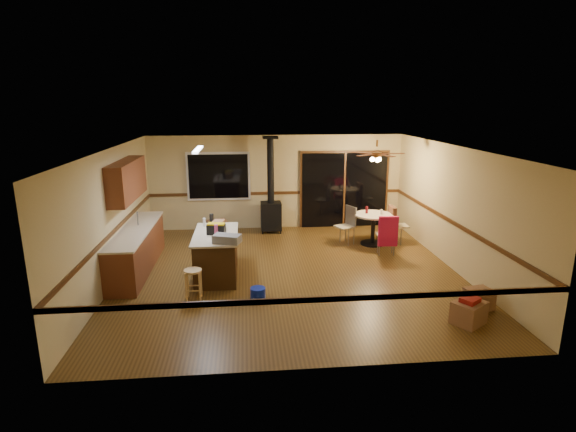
{
  "coord_description": "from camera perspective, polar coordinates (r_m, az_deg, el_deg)",
  "views": [
    {
      "loc": [
        -0.88,
        -8.79,
        3.5
      ],
      "look_at": [
        0.0,
        0.3,
        1.15
      ],
      "focal_mm": 28.0,
      "sensor_mm": 36.0,
      "label": 1
    }
  ],
  "objects": [
    {
      "name": "bar_stool",
      "position": [
        8.34,
        -11.9,
        -8.54
      ],
      "size": [
        0.41,
        0.41,
        0.58
      ],
      "primitive_type": "cylinder",
      "rotation": [
        0.0,
        0.0,
        0.36
      ],
      "color": "tan",
      "rests_on": "floor"
    },
    {
      "name": "toolbox_grey",
      "position": [
        8.54,
        -7.74,
        -2.88
      ],
      "size": [
        0.57,
        0.43,
        0.16
      ],
      "primitive_type": "cube",
      "rotation": [
        0.0,
        0.0,
        -0.34
      ],
      "color": "slate",
      "rests_on": "kitchen_island"
    },
    {
      "name": "lower_cabinets",
      "position": [
        10.05,
        -18.64,
        -4.13
      ],
      "size": [
        0.6,
        3.0,
        0.86
      ],
      "primitive_type": "cube",
      "color": "brown",
      "rests_on": "ground"
    },
    {
      "name": "wood_stove",
      "position": [
        12.18,
        -2.18,
        1.27
      ],
      "size": [
        0.55,
        0.5,
        2.52
      ],
      "color": "black",
      "rests_on": "ground"
    },
    {
      "name": "box_corner_b",
      "position": [
        8.56,
        23.04,
        -9.65
      ],
      "size": [
        0.49,
        0.44,
        0.35
      ],
      "primitive_type": "cube",
      "rotation": [
        0.0,
        0.0,
        0.18
      ],
      "color": "brown",
      "rests_on": "floor"
    },
    {
      "name": "wall_back",
      "position": [
        12.51,
        -1.42,
        4.31
      ],
      "size": [
        7.0,
        0.0,
        7.0
      ],
      "primitive_type": "plane",
      "rotation": [
        1.57,
        0.0,
        0.0
      ],
      "color": "tan",
      "rests_on": "ground"
    },
    {
      "name": "chair_rail",
      "position": [
        9.18,
        0.18,
        -1.37
      ],
      "size": [
        7.0,
        7.0,
        0.08
      ],
      "primitive_type": null,
      "color": "#462811",
      "rests_on": "ground"
    },
    {
      "name": "chair_right",
      "position": [
        11.55,
        13.17,
        -0.51
      ],
      "size": [
        0.47,
        0.44,
        0.7
      ],
      "color": "tan",
      "rests_on": "ground"
    },
    {
      "name": "kitchen_island",
      "position": [
        9.32,
        -9.07,
        -4.83
      ],
      "size": [
        0.88,
        1.68,
        0.9
      ],
      "color": "#351F0D",
      "rests_on": "ground"
    },
    {
      "name": "fluorescent_strip",
      "position": [
        9.18,
        -11.37,
        8.28
      ],
      "size": [
        0.1,
        1.2,
        0.04
      ],
      "primitive_type": "cube",
      "color": "white",
      "rests_on": "ceiling"
    },
    {
      "name": "bottle_dark",
      "position": [
        9.51,
        -9.66,
        -0.67
      ],
      "size": [
        0.1,
        0.1,
        0.31
      ],
      "primitive_type": "cylinder",
      "rotation": [
        0.0,
        0.0,
        0.19
      ],
      "color": "black",
      "rests_on": "kitchen_island"
    },
    {
      "name": "window",
      "position": [
        12.42,
        -8.81,
        5.0
      ],
      "size": [
        1.72,
        0.1,
        1.32
      ],
      "primitive_type": "cube",
      "color": "black",
      "rests_on": "ground"
    },
    {
      "name": "box_corner_a",
      "position": [
        7.96,
        21.96,
        -11.31
      ],
      "size": [
        0.63,
        0.61,
        0.37
      ],
      "primitive_type": "cube",
      "rotation": [
        0.0,
        0.0,
        0.6
      ],
      "color": "brown",
      "rests_on": "floor"
    },
    {
      "name": "floor",
      "position": [
        9.5,
        0.18,
        -7.18
      ],
      "size": [
        7.0,
        7.0,
        0.0
      ],
      "primitive_type": "plane",
      "color": "#533817",
      "rests_on": "ground"
    },
    {
      "name": "upper_cabinets",
      "position": [
        9.93,
        -19.77,
        4.31
      ],
      "size": [
        0.35,
        2.0,
        0.8
      ],
      "primitive_type": "cube",
      "color": "brown",
      "rests_on": "ground"
    },
    {
      "name": "countertop",
      "position": [
        9.93,
        -18.84,
        -1.67
      ],
      "size": [
        0.64,
        3.04,
        0.04
      ],
      "primitive_type": "cube",
      "color": "beige",
      "rests_on": "lower_cabinets"
    },
    {
      "name": "toolbox_black",
      "position": [
        9.11,
        -9.1,
        -1.69
      ],
      "size": [
        0.39,
        0.25,
        0.2
      ],
      "primitive_type": "cube",
      "rotation": [
        0.0,
        0.0,
        -0.19
      ],
      "color": "black",
      "rests_on": "kitchen_island"
    },
    {
      "name": "ceiling",
      "position": [
        8.88,
        0.19,
        8.61
      ],
      "size": [
        7.0,
        7.0,
        0.0
      ],
      "primitive_type": "plane",
      "rotation": [
        3.14,
        0.0,
        0.0
      ],
      "color": "silver",
      "rests_on": "ground"
    },
    {
      "name": "sliding_door",
      "position": [
        12.79,
        7.14,
        3.28
      ],
      "size": [
        2.52,
        0.1,
        2.1
      ],
      "primitive_type": "cube",
      "color": "black",
      "rests_on": "ground"
    },
    {
      "name": "toolbox_yellow_lid",
      "position": [
        9.08,
        -9.13,
        -1.02
      ],
      "size": [
        0.36,
        0.24,
        0.03
      ],
      "primitive_type": "cube",
      "rotation": [
        0.0,
        0.0,
        -0.19
      ],
      "color": "gold",
      "rests_on": "toolbox_black"
    },
    {
      "name": "box_small_red",
      "position": [
        7.87,
        22.12,
        -9.84
      ],
      "size": [
        0.37,
        0.36,
        0.08
      ],
      "primitive_type": "cube",
      "rotation": [
        0.0,
        0.0,
        0.6
      ],
      "color": "maroon",
      "rests_on": "box_corner_a"
    },
    {
      "name": "chair_left",
      "position": [
        11.33,
        7.64,
        -0.59
      ],
      "size": [
        0.54,
        0.54,
        0.51
      ],
      "color": "tan",
      "rests_on": "ground"
    },
    {
      "name": "blue_bucket",
      "position": [
        8.25,
        -3.84,
        -9.83
      ],
      "size": [
        0.36,
        0.36,
        0.23
      ],
      "primitive_type": "cylinder",
      "rotation": [
        0.0,
        0.0,
        0.38
      ],
      "color": "#0D22B9",
      "rests_on": "floor"
    },
    {
      "name": "ceiling_fan",
      "position": [
        11.04,
        11.17,
        7.47
      ],
      "size": [
        0.24,
        0.24,
        0.55
      ],
      "color": "brown",
      "rests_on": "ceiling"
    },
    {
      "name": "wall_left",
      "position": [
        9.43,
        -21.49,
        -0.08
      ],
      "size": [
        0.0,
        7.0,
        7.0
      ],
      "primitive_type": "plane",
      "rotation": [
        1.57,
        0.0,
        1.57
      ],
      "color": "tan",
      "rests_on": "ground"
    },
    {
      "name": "dining_table",
      "position": [
        11.36,
        10.76,
        -0.96
      ],
      "size": [
        0.95,
        0.95,
        0.78
      ],
      "color": "black",
      "rests_on": "ground"
    },
    {
      "name": "wall_right",
      "position": [
        10.06,
        20.43,
        0.88
      ],
      "size": [
        0.0,
        7.0,
        7.0
      ],
      "primitive_type": "plane",
      "rotation": [
        1.57,
        0.0,
        -1.57
      ],
      "color": "tan",
      "rests_on": "ground"
    },
    {
      "name": "box_on_island",
      "position": [
        9.39,
        -8.84,
        -1.19
      ],
      "size": [
        0.28,
        0.34,
        0.2
      ],
      "primitive_type": "cube",
      "rotation": [
        0.0,
        0.0,
        -0.22
      ],
      "color": "brown",
      "rests_on": "kitchen_island"
    },
    {
      "name": "glass_red",
      "position": [
        11.33,
        9.97,
        0.78
      ],
      "size": [
        0.07,
        0.07,
        0.18
      ],
      "primitive_type": "cylinder",
      "rotation": [
        0.0,
        0.0,
        0.13
      ],
      "color": "#590C14",
      "rests_on": "dining_table"
    },
    {
      "name": "bottle_white",
      "position": [
        9.7,
        -10.59,
        -0.8
      ],
      "size": [
        0.07,
        0.07,
        0.19
      ],
      "primitive_type": "cylinder",
      "rotation": [
        0.0,
        0.0,
        0.24
      ],
      "color": "white",
      "rests_on": "kitchen_island"
    },
    {
      "name": "chair_near",
      "position": [
        10.56,
        12.56,
        -1.88
      ],
      "size": [
        0.45,
        0.48,
        0.7
      ],
      "color": "tan",
      "rests_on": "ground"
    },
    {
      "name": "glass_cream",
      "position": [
        11.29,
        11.78,
        0.52
      ],
      "size": [
        0.07,
        0.07,
        0.13
      ],
      "primitive_type": "cylinder",
      "rotation": [
        0.0,
        0.0,
        0.26
      ],
      "color": "beige",
      "rests_on": "dining_table"
    },
    {
      "name": "wall_front",
      "position": [
        5.79,
        3.66,
        -7.91
      ],
      "size": [
        7.0,
        0.0,
        7.0
      ],
      "primitive_type": "plane",
      "rotation": [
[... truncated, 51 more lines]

